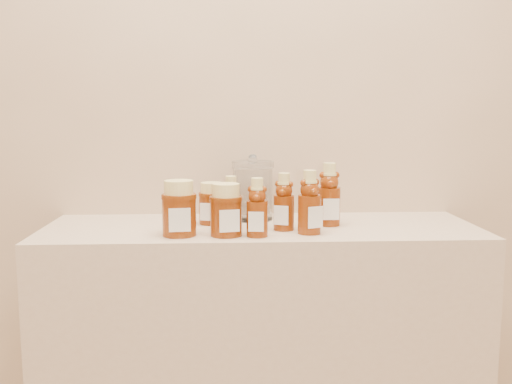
{
  "coord_description": "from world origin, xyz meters",
  "views": [
    {
      "loc": [
        -0.09,
        -0.0,
        1.22
      ],
      "look_at": [
        -0.02,
        1.52,
        1.0
      ],
      "focal_mm": 40.0,
      "sensor_mm": 36.0,
      "label": 1
    }
  ],
  "objects_px": {
    "bear_bottle_back_left": "(231,199)",
    "glass_canister": "(253,188)",
    "bear_bottle_front_left": "(257,204)",
    "honey_jar_left": "(179,208)",
    "display_table": "(261,379)"
  },
  "relations": [
    {
      "from": "bear_bottle_back_left",
      "to": "glass_canister",
      "type": "height_order",
      "value": "glass_canister"
    },
    {
      "from": "bear_bottle_back_left",
      "to": "glass_canister",
      "type": "distance_m",
      "value": 0.15
    },
    {
      "from": "bear_bottle_front_left",
      "to": "honey_jar_left",
      "type": "bearing_deg",
      "value": -177.43
    },
    {
      "from": "bear_bottle_back_left",
      "to": "bear_bottle_front_left",
      "type": "bearing_deg",
      "value": -41.66
    },
    {
      "from": "glass_canister",
      "to": "display_table",
      "type": "bearing_deg",
      "value": -79.11
    },
    {
      "from": "honey_jar_left",
      "to": "display_table",
      "type": "bearing_deg",
      "value": 20.71
    },
    {
      "from": "display_table",
      "to": "bear_bottle_front_left",
      "type": "xyz_separation_m",
      "value": [
        -0.02,
        -0.13,
        0.53
      ]
    },
    {
      "from": "honey_jar_left",
      "to": "glass_canister",
      "type": "distance_m",
      "value": 0.29
    },
    {
      "from": "display_table",
      "to": "glass_canister",
      "type": "height_order",
      "value": "glass_canister"
    },
    {
      "from": "bear_bottle_front_left",
      "to": "display_table",
      "type": "bearing_deg",
      "value": 90.94
    },
    {
      "from": "display_table",
      "to": "glass_canister",
      "type": "distance_m",
      "value": 0.55
    },
    {
      "from": "display_table",
      "to": "bear_bottle_back_left",
      "type": "relative_size",
      "value": 7.37
    },
    {
      "from": "bear_bottle_back_left",
      "to": "honey_jar_left",
      "type": "xyz_separation_m",
      "value": [
        -0.13,
        -0.08,
        -0.01
      ]
    },
    {
      "from": "bear_bottle_front_left",
      "to": "glass_canister",
      "type": "relative_size",
      "value": 0.91
    },
    {
      "from": "display_table",
      "to": "honey_jar_left",
      "type": "bearing_deg",
      "value": -153.01
    }
  ]
}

